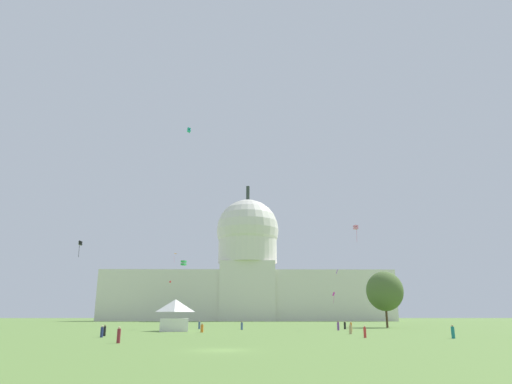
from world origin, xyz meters
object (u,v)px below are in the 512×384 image
(kite_red_low, at_px, (170,282))
(kite_orange_mid, at_px, (174,254))
(person_purple_near_tent, at_px, (338,326))
(person_denim_lawn_far_left, at_px, (242,326))
(person_denim_mid_right, at_px, (199,325))
(person_maroon_aisle_center, at_px, (119,335))
(person_black_edge_west, at_px, (105,331))
(kite_green_low, at_px, (184,263))
(capitol_building, at_px, (247,276))
(tree_east_far, at_px, (385,291))
(person_orange_front_left, at_px, (202,328))
(person_black_back_left, at_px, (345,326))
(person_orange_edge_east, at_px, (351,327))
(event_tent, at_px, (175,315))
(person_red_near_tree_east, at_px, (365,332))
(kite_magenta_low, at_px, (334,295))
(kite_black_low, at_px, (80,243))
(person_teal_back_right, at_px, (453,332))
(kite_turquoise_high, at_px, (189,130))
(person_navy_deep_crowd, at_px, (102,332))
(person_tan_back_center, at_px, (351,330))
(kite_pink_mid, at_px, (356,227))
(kite_violet_low, at_px, (337,272))

(kite_red_low, xyz_separation_m, kite_orange_mid, (8.84, -45.42, 6.19))
(person_purple_near_tent, bearing_deg, person_denim_lawn_far_left, -5.08)
(person_denim_mid_right, distance_m, person_maroon_aisle_center, 48.75)
(person_black_edge_west, relative_size, kite_green_low, 1.26)
(capitol_building, xyz_separation_m, person_denim_lawn_far_left, (-0.60, -131.74, -20.91))
(person_denim_lawn_far_left, bearing_deg, tree_east_far, -34.55)
(person_black_edge_west, xyz_separation_m, person_orange_front_left, (12.24, 13.53, -0.05))
(person_black_back_left, distance_m, person_purple_near_tent, 7.82)
(tree_east_far, height_order, person_orange_front_left, tree_east_far)
(person_orange_edge_east, xyz_separation_m, person_black_back_left, (1.50, 12.65, -0.07))
(event_tent, relative_size, person_red_near_tree_east, 4.92)
(person_orange_front_left, distance_m, kite_red_low, 126.35)
(event_tent, relative_size, person_orange_front_left, 5.24)
(person_purple_near_tent, bearing_deg, person_maroon_aisle_center, 58.96)
(kite_red_low, bearing_deg, kite_magenta_low, 76.35)
(person_denim_lawn_far_left, distance_m, kite_black_low, 36.23)
(capitol_building, bearing_deg, kite_green_low, -96.03)
(event_tent, distance_m, person_teal_back_right, 47.96)
(capitol_building, xyz_separation_m, person_purple_near_tent, (17.87, -135.66, -20.86))
(kite_black_low, relative_size, kite_turquoise_high, 2.34)
(person_maroon_aisle_center, xyz_separation_m, kite_red_low, (-21.19, 152.15, 16.20))
(person_denim_lawn_far_left, distance_m, kite_turquoise_high, 68.78)
(event_tent, relative_size, person_navy_deep_crowd, 5.06)
(person_orange_front_left, height_order, kite_red_low, kite_red_low)
(person_teal_back_right, bearing_deg, person_navy_deep_crowd, -99.80)
(kite_black_low, bearing_deg, person_maroon_aisle_center, -180.00)
(person_black_back_left, height_order, person_red_near_tree_east, person_black_back_left)
(person_teal_back_right, height_order, person_black_edge_west, person_teal_back_right)
(tree_east_far, xyz_separation_m, person_tan_back_center, (-16.60, -36.33, -7.66))
(person_denim_lawn_far_left, relative_size, person_red_near_tree_east, 1.05)
(person_orange_edge_east, bearing_deg, kite_red_low, 178.13)
(event_tent, bearing_deg, kite_orange_mid, 92.71)
(person_purple_near_tent, distance_m, person_red_near_tree_east, 28.56)
(person_red_near_tree_east, bearing_deg, kite_black_low, -135.80)
(person_tan_back_center, xyz_separation_m, person_denim_lawn_far_left, (-17.15, 20.70, 0.07))
(event_tent, bearing_deg, person_teal_back_right, -42.01)
(person_black_edge_west, xyz_separation_m, person_black_back_left, (40.03, 30.50, 0.03))
(person_black_back_left, bearing_deg, kite_red_low, 8.92)
(kite_pink_mid, relative_size, kite_green_low, 2.98)
(person_orange_edge_east, height_order, person_black_back_left, person_orange_edge_east)
(capitol_building, distance_m, kite_red_low, 41.34)
(capitol_building, xyz_separation_m, kite_pink_mid, (23.73, -130.07, -0.64))
(kite_magenta_low, xyz_separation_m, kite_red_low, (-66.65, 29.93, 6.81))
(tree_east_far, bearing_deg, person_orange_edge_east, -119.32)
(capitol_building, xyz_separation_m, kite_green_low, (-13.41, -126.85, -7.94))
(tree_east_far, distance_m, kite_orange_mid, 76.83)
(person_denim_mid_right, bearing_deg, kite_violet_low, -71.19)
(tree_east_far, distance_m, kite_red_low, 115.18)
(person_orange_front_left, relative_size, kite_red_low, 1.74)
(kite_black_low, bearing_deg, person_black_edge_west, -176.85)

